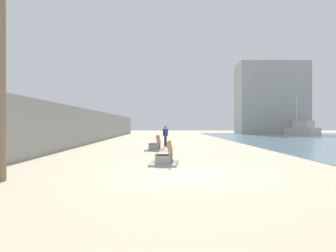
# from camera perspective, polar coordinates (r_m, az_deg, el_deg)

# --- Properties ---
(ground_plane) EXTENTS (120.00, 120.00, 0.00)m
(ground_plane) POSITION_cam_1_polar(r_m,az_deg,el_deg) (28.71, 0.80, -3.05)
(ground_plane) COLOR beige
(seawall) EXTENTS (0.80, 64.00, 2.94)m
(seawall) POSITION_cam_1_polar(r_m,az_deg,el_deg) (29.43, -13.96, -0.11)
(seawall) COLOR gray
(seawall) RESTS_ON ground
(bench_near) EXTENTS (1.28, 2.19, 0.98)m
(bench_near) POSITION_cam_1_polar(r_m,az_deg,el_deg) (13.36, -0.56, -5.84)
(bench_near) COLOR gray
(bench_near) RESTS_ON ground
(bench_far) EXTENTS (1.28, 2.19, 0.98)m
(bench_far) POSITION_cam_1_polar(r_m,az_deg,el_deg) (20.60, -2.32, -3.70)
(bench_far) COLOR gray
(bench_far) RESTS_ON ground
(person_walking) EXTENTS (0.41, 0.39, 1.57)m
(person_walking) POSITION_cam_1_polar(r_m,az_deg,el_deg) (24.53, -0.46, -1.50)
(person_walking) COLOR #333338
(person_walking) RESTS_ON ground
(boat_nearest) EXTENTS (5.02, 7.39, 6.51)m
(boat_nearest) POSITION_cam_1_polar(r_m,az_deg,el_deg) (56.59, 22.49, -0.55)
(boat_nearest) COLOR beige
(boat_nearest) RESTS_ON water_bay
(harbor_building) EXTENTS (12.00, 6.00, 12.63)m
(harbor_building) POSITION_cam_1_polar(r_m,az_deg,el_deg) (60.00, 18.00, 4.69)
(harbor_building) COLOR #9E9E99
(harbor_building) RESTS_ON ground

